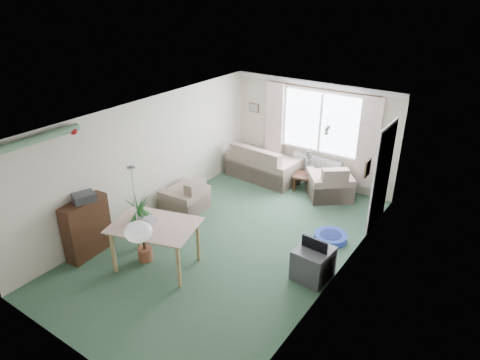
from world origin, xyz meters
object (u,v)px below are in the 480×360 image
Objects in this scene: coffee_table at (312,184)px; bookshelf at (87,228)px; armchair_corner at (330,180)px; armchair_left at (185,194)px; tv_cube at (313,263)px; pet_bed at (330,237)px; sofa at (264,161)px; dining_table at (157,246)px; houseplant at (143,229)px.

bookshelf is at bearing -115.71° from coffee_table.
bookshelf is at bearing 21.58° from armchair_corner.
tv_cube is (3.20, -0.53, -0.10)m from armchair_left.
bookshelf is 1.71× the size of pet_bed.
pet_bed is (1.20, -1.65, -0.12)m from coffee_table.
tv_cube is 1.22m from pet_bed.
sofa is 2.09× the size of coffee_table.
armchair_left is 2.18m from bookshelf.
coffee_table is 1.35× the size of pet_bed.
sofa is at bearing 74.27° from bookshelf.
dining_table is 2.09× the size of pet_bed.
coffee_table is 4.15m from dining_table.
tv_cube is at bearing -63.86° from coffee_table.
sofa is at bearing 180.00° from coffee_table.
armchair_left is (-2.24, -2.28, -0.04)m from armchair_corner.
houseplant reaches higher than armchair_left.
armchair_left is 1.86m from houseplant.
armchair_corner is 1.10× the size of armchair_left.
dining_table is at bearing 13.12° from bookshelf.
houseplant reaches higher than sofa.
bookshelf reaches higher than tv_cube.
sofa is 1.35× the size of dining_table.
armchair_corner is 4.24m from dining_table.
coffee_table reaches higher than pet_bed.
houseplant is 0.98× the size of dining_table.
bookshelf is 1.77× the size of tv_cube.
armchair_left is 3.09m from pet_bed.
bookshelf reaches higher than armchair_left.
armchair_left is 0.65× the size of houseplant.
dining_table is (-1.33, -4.03, -0.01)m from armchair_corner.
houseplant is at bearing 18.68° from bookshelf.
armchair_left is 0.64× the size of dining_table.
coffee_table is (1.29, 0.00, -0.24)m from sofa.
sofa is 2.37m from armchair_left.
coffee_table is 4.24m from houseplant.
armchair_corner is at bearing 71.76° from dining_table.
armchair_corner reaches higher than pet_bed.
houseplant reaches higher than bookshelf.
tv_cube is at bearing 77.15° from armchair_left.
tv_cube is (2.68, -2.84, -0.16)m from sofa.
sofa is at bearing 137.16° from tv_cube.
pet_bed is at bearing 103.20° from tv_cube.
houseplant is 2.88m from tv_cube.
armchair_corner is 1.48× the size of pet_bed.
tv_cube is (2.28, 1.21, -0.13)m from dining_table.
dining_table is (0.92, -1.74, 0.03)m from armchair_left.
dining_table is at bearing 33.56° from armchair_corner.
tv_cube is at bearing 24.99° from houseplant.
armchair_corner is 1.53× the size of tv_cube.
sofa reaches higher than armchair_corner.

